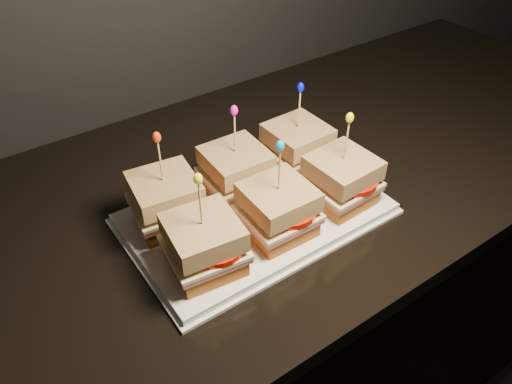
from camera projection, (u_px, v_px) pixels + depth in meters
cabinet at (183, 377)px, 1.11m from camera, size 2.18×0.63×0.88m
granite_slab at (157, 229)px, 0.82m from camera, size 2.22×0.67×0.03m
platter at (256, 214)px, 0.81m from camera, size 0.40×0.25×0.02m
platter_rim at (256, 216)px, 0.82m from camera, size 0.41×0.26×0.01m
sandwich_0_bread_bot at (168, 214)px, 0.78m from camera, size 0.10×0.10×0.03m
sandwich_0_ham at (167, 206)px, 0.77m from camera, size 0.11×0.11×0.01m
sandwich_0_cheese at (167, 203)px, 0.76m from camera, size 0.12×0.11×0.01m
sandwich_0_tomato at (175, 198)px, 0.76m from camera, size 0.09×0.09×0.01m
sandwich_0_bread_top at (164, 188)px, 0.75m from camera, size 0.11×0.11×0.03m
sandwich_0_pick at (161, 164)px, 0.72m from camera, size 0.00×0.00×0.09m
sandwich_0_frill at (157, 137)px, 0.69m from camera, size 0.01×0.01×0.02m
sandwich_1_bread_bot at (236, 185)px, 0.83m from camera, size 0.10×0.10×0.03m
sandwich_1_ham at (236, 177)px, 0.82m from camera, size 0.11×0.10×0.01m
sandwich_1_cheese at (236, 174)px, 0.82m from camera, size 0.11×0.10×0.01m
sandwich_1_tomato at (244, 170)px, 0.82m from camera, size 0.09×0.09×0.01m
sandwich_1_bread_top at (236, 160)px, 0.80m from camera, size 0.10×0.10×0.03m
sandwich_1_pick at (235, 136)px, 0.77m from camera, size 0.00×0.00×0.09m
sandwich_1_frill at (234, 110)px, 0.74m from camera, size 0.01×0.01×0.02m
sandwich_2_bread_bot at (296, 160)px, 0.89m from camera, size 0.10×0.10×0.03m
sandwich_2_ham at (297, 152)px, 0.88m from camera, size 0.10×0.10×0.01m
sandwich_2_cheese at (297, 149)px, 0.88m from camera, size 0.11×0.10×0.01m
sandwich_2_tomato at (304, 145)px, 0.87m from camera, size 0.09×0.09×0.01m
sandwich_2_bread_top at (298, 135)px, 0.86m from camera, size 0.10×0.10×0.03m
sandwich_2_pick at (299, 112)px, 0.83m from camera, size 0.00×0.00×0.09m
sandwich_2_frill at (301, 87)px, 0.80m from camera, size 0.01×0.01×0.02m
sandwich_3_bread_bot at (205, 259)px, 0.71m from camera, size 0.10×0.10×0.03m
sandwich_3_ham at (205, 250)px, 0.70m from camera, size 0.11×0.11×0.01m
sandwich_3_cheese at (204, 247)px, 0.69m from camera, size 0.12×0.11×0.01m
sandwich_3_tomato at (214, 242)px, 0.69m from camera, size 0.09×0.09×0.01m
sandwich_3_bread_top at (203, 232)px, 0.67m from camera, size 0.11×0.11×0.03m
sandwich_3_pick at (201, 206)px, 0.64m from camera, size 0.00×0.00×0.09m
sandwich_3_frill at (198, 179)px, 0.62m from camera, size 0.01×0.01×0.02m
sandwich_4_bread_bot at (277, 224)px, 0.76m from camera, size 0.10×0.10×0.03m
sandwich_4_ham at (278, 215)px, 0.75m from camera, size 0.10×0.10×0.01m
sandwich_4_cheese at (278, 212)px, 0.75m from camera, size 0.11×0.10×0.01m
sandwich_4_tomato at (287, 207)px, 0.74m from camera, size 0.09×0.09×0.01m
sandwich_4_bread_top at (278, 198)px, 0.73m from camera, size 0.10×0.10×0.03m
sandwich_4_pick at (279, 172)px, 0.70m from camera, size 0.00×0.00×0.09m
sandwich_4_frill at (280, 146)px, 0.67m from camera, size 0.01×0.01×0.02m
sandwich_5_bread_bot at (339, 193)px, 0.82m from camera, size 0.10×0.10×0.03m
sandwich_5_ham at (341, 185)px, 0.81m from camera, size 0.11×0.10×0.01m
sandwich_5_cheese at (341, 182)px, 0.80m from camera, size 0.11×0.11×0.01m
sandwich_5_tomato at (350, 177)px, 0.80m from camera, size 0.09×0.09×0.01m
sandwich_5_bread_top at (343, 168)px, 0.79m from camera, size 0.10×0.10×0.03m
sandwich_5_pick at (346, 143)px, 0.76m from camera, size 0.00×0.00×0.09m
sandwich_5_frill at (350, 118)px, 0.73m from camera, size 0.01×0.01×0.02m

